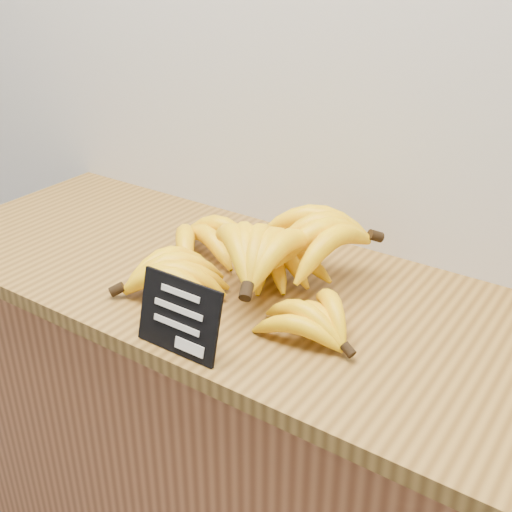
{
  "coord_description": "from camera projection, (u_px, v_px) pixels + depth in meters",
  "views": [
    {
      "loc": [
        0.39,
        1.9,
        1.52
      ],
      "look_at": [
        -0.15,
        2.7,
        1.02
      ],
      "focal_mm": 45.0,
      "sensor_mm": 36.0,
      "label": 1
    }
  ],
  "objects": [
    {
      "name": "counter",
      "position": [
        269.0,
        482.0,
        1.38
      ],
      "size": [
        1.35,
        0.5,
        0.9
      ],
      "primitive_type": "cube",
      "color": "#9D5B32",
      "rests_on": "ground"
    },
    {
      "name": "counter_top",
      "position": [
        271.0,
        297.0,
        1.17
      ],
      "size": [
        1.5,
        0.54,
        0.03
      ],
      "primitive_type": "cube",
      "color": "olive",
      "rests_on": "counter"
    },
    {
      "name": "chalkboard_sign",
      "position": [
        179.0,
        316.0,
        0.98
      ],
      "size": [
        0.15,
        0.04,
        0.12
      ],
      "primitive_type": "cube",
      "rotation": [
        -0.27,
        0.0,
        0.0
      ],
      "color": "black",
      "rests_on": "counter_top"
    },
    {
      "name": "banana_pile",
      "position": [
        254.0,
        258.0,
        1.15
      ],
      "size": [
        0.49,
        0.37,
        0.13
      ],
      "color": "yellow",
      "rests_on": "counter_top"
    }
  ]
}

